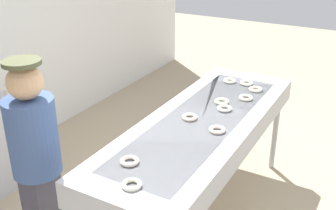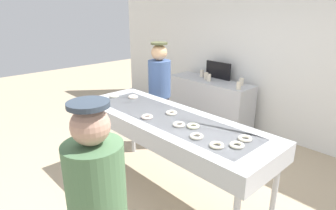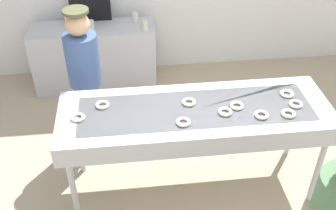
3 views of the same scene
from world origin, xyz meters
name	(u,v)px [view 3 (image 3 of 3)]	position (x,y,z in m)	size (l,w,h in m)	color
ground_plane	(192,184)	(0.00, 0.00, 0.00)	(16.00, 16.00, 0.00)	tan
fryer_conveyor	(195,117)	(0.00, 0.00, 0.89)	(2.48, 0.82, 0.99)	#B7BABF
sugar_donut_0	(237,106)	(0.37, -0.01, 1.00)	(0.13, 0.13, 0.03)	#F4F1C7
sugar_donut_1	(296,104)	(0.92, -0.05, 1.00)	(0.13, 0.13, 0.03)	white
sugar_donut_2	(288,114)	(0.80, -0.18, 1.00)	(0.13, 0.13, 0.03)	#F5E9C6
sugar_donut_3	(261,115)	(0.56, -0.17, 1.00)	(0.13, 0.13, 0.03)	#ECE1C7
sugar_donut_4	(78,117)	(-1.05, -0.02, 1.00)	(0.13, 0.13, 0.03)	white
sugar_donut_5	(102,105)	(-0.84, 0.14, 1.00)	(0.13, 0.13, 0.03)	#F8E5CC
sugar_donut_6	(183,122)	(-0.14, -0.19, 1.00)	(0.13, 0.13, 0.03)	#FDE2CF
sugar_donut_7	(287,94)	(0.89, 0.12, 1.00)	(0.13, 0.13, 0.03)	white
sugar_donut_8	(225,112)	(0.25, -0.09, 1.00)	(0.13, 0.13, 0.03)	silver
sugar_donut_9	(189,102)	(-0.05, 0.09, 1.00)	(0.13, 0.13, 0.03)	#F4E5CC
worker_baker	(85,73)	(-1.04, 0.79, 0.95)	(0.34, 0.34, 1.65)	#3D3C49
prep_counter	(95,57)	(-1.02, 2.02, 0.44)	(1.63, 0.53, 0.87)	#B7BABF
paper_cup_0	(91,25)	(-1.01, 1.96, 0.94)	(0.07, 0.07, 0.13)	beige
paper_cup_1	(145,25)	(-0.33, 1.88, 0.94)	(0.07, 0.07, 0.13)	beige
paper_cup_2	(68,20)	(-1.32, 2.14, 0.94)	(0.07, 0.07, 0.13)	beige
paper_cup_3	(135,17)	(-0.44, 2.13, 0.94)	(0.07, 0.07, 0.13)	beige
paper_cup_4	(82,23)	(-1.13, 2.03, 0.94)	(0.07, 0.07, 0.13)	beige
menu_display	(91,10)	(-1.02, 2.24, 1.03)	(0.53, 0.04, 0.31)	black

